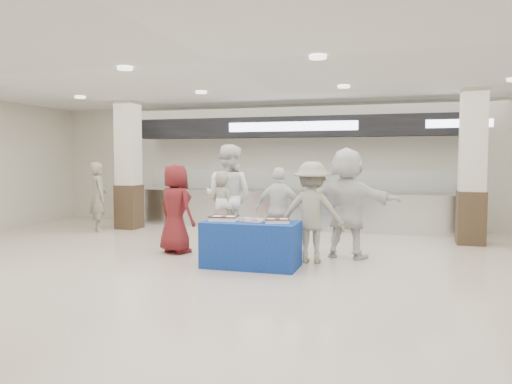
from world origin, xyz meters
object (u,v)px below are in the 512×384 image
(civilian_maroon, at_px, (176,209))
(soldier_a, at_px, (223,211))
(sheet_cake_right, at_px, (277,220))
(chef_short, at_px, (280,210))
(chef_tall, at_px, (228,197))
(civilian_white, at_px, (347,203))
(soldier_bg, at_px, (99,197))
(sheet_cake_left, at_px, (224,218))
(soldier_b, at_px, (312,212))
(display_table, at_px, (251,244))
(cupcake_tray, at_px, (253,220))

(civilian_maroon, relative_size, soldier_a, 1.09)
(sheet_cake_right, height_order, soldier_a, soldier_a)
(sheet_cake_right, bearing_deg, chef_short, 102.48)
(chef_tall, distance_m, civilian_white, 2.31)
(soldier_a, relative_size, soldier_bg, 0.91)
(sheet_cake_left, xyz_separation_m, civilian_white, (1.89, 1.23, 0.19))
(civilian_maroon, bearing_deg, civilian_white, -146.83)
(civilian_maroon, distance_m, chef_short, 1.95)
(civilian_maroon, bearing_deg, chef_short, -139.44)
(soldier_b, height_order, soldier_bg, soldier_b)
(display_table, distance_m, soldier_b, 1.20)
(civilian_maroon, relative_size, soldier_b, 0.97)
(soldier_bg, bearing_deg, civilian_white, -146.74)
(sheet_cake_left, bearing_deg, cupcake_tray, -2.61)
(cupcake_tray, distance_m, chef_tall, 1.70)
(civilian_maroon, xyz_separation_m, chef_tall, (0.82, 0.62, 0.18))
(display_table, bearing_deg, soldier_a, 128.72)
(soldier_bg, bearing_deg, sheet_cake_left, -165.71)
(sheet_cake_right, xyz_separation_m, chef_short, (-0.29, 1.30, 0.02))
(soldier_a, bearing_deg, soldier_bg, 2.08)
(civilian_white, bearing_deg, chef_short, 6.64)
(display_table, bearing_deg, soldier_b, 35.68)
(cupcake_tray, distance_m, chef_short, 1.32)
(display_table, bearing_deg, sheet_cake_left, -179.27)
(sheet_cake_right, bearing_deg, cupcake_tray, -178.27)
(soldier_b, distance_m, civilian_white, 0.80)
(sheet_cake_right, height_order, soldier_b, soldier_b)
(display_table, height_order, civilian_white, civilian_white)
(sheet_cake_left, xyz_separation_m, soldier_a, (-0.44, 1.13, -0.03))
(civilian_maroon, height_order, chef_tall, chef_tall)
(soldier_a, bearing_deg, sheet_cake_left, 135.71)
(cupcake_tray, xyz_separation_m, chef_tall, (-0.93, 1.40, 0.24))
(sheet_cake_left, bearing_deg, civilian_white, 33.06)
(soldier_b, bearing_deg, cupcake_tray, 35.16)
(civilian_maroon, bearing_deg, soldier_bg, -8.43)
(sheet_cake_left, height_order, cupcake_tray, sheet_cake_left)
(sheet_cake_left, xyz_separation_m, cupcake_tray, (0.51, -0.02, -0.02))
(sheet_cake_right, bearing_deg, sheet_cake_left, 179.31)
(sheet_cake_left, distance_m, soldier_bg, 5.04)
(sheet_cake_left, bearing_deg, soldier_b, 25.52)
(cupcake_tray, height_order, civilian_white, civilian_white)
(soldier_a, relative_size, chef_tall, 0.75)
(soldier_b, bearing_deg, soldier_bg, -23.56)
(civilian_white, bearing_deg, sheet_cake_right, 61.59)
(sheet_cake_right, relative_size, civilian_maroon, 0.27)
(civilian_maroon, distance_m, soldier_bg, 3.58)
(chef_short, bearing_deg, cupcake_tray, 87.77)
(soldier_b, bearing_deg, chef_tall, -25.69)
(display_table, xyz_separation_m, sheet_cake_right, (0.45, -0.02, 0.42))
(civilian_maroon, bearing_deg, soldier_b, -157.79)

